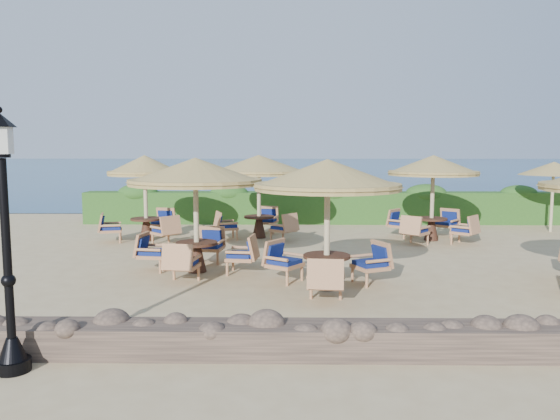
# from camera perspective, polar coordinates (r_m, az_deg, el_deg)

# --- Properties ---
(ground) EXTENTS (120.00, 120.00, 0.00)m
(ground) POSITION_cam_1_polar(r_m,az_deg,el_deg) (13.88, 6.02, -5.48)
(ground) COLOR tan
(ground) RESTS_ON ground
(sea) EXTENTS (160.00, 160.00, 0.00)m
(sea) POSITION_cam_1_polar(r_m,az_deg,el_deg) (83.58, 1.71, 4.55)
(sea) COLOR navy
(sea) RESTS_ON ground
(hedge) EXTENTS (18.00, 0.90, 1.20)m
(hedge) POSITION_cam_1_polar(r_m,az_deg,el_deg) (20.88, 4.28, 0.25)
(hedge) COLOR #204817
(hedge) RESTS_ON ground
(stone_wall) EXTENTS (15.00, 0.65, 0.44)m
(stone_wall) POSITION_cam_1_polar(r_m,az_deg,el_deg) (7.89, 10.19, -13.27)
(stone_wall) COLOR brown
(stone_wall) RESTS_ON ground
(lamp_post) EXTENTS (0.44, 0.44, 3.31)m
(lamp_post) POSITION_cam_1_polar(r_m,az_deg,el_deg) (7.71, -26.64, -4.07)
(lamp_post) COLOR black
(lamp_post) RESTS_ON ground
(extra_parasol) EXTENTS (2.30, 2.30, 2.41)m
(extra_parasol) POSITION_cam_1_polar(r_m,az_deg,el_deg) (20.80, 26.70, 3.88)
(extra_parasol) COLOR #C1B188
(extra_parasol) RESTS_ON ground
(cafe_set_0) EXTENTS (3.10, 3.10, 2.65)m
(cafe_set_0) POSITION_cam_1_polar(r_m,az_deg,el_deg) (12.64, -8.80, 1.98)
(cafe_set_0) COLOR #C1B188
(cafe_set_0) RESTS_ON ground
(cafe_set_1) EXTENTS (3.01, 3.01, 2.65)m
(cafe_set_1) POSITION_cam_1_polar(r_m,az_deg,el_deg) (11.00, 4.97, 1.69)
(cafe_set_1) COLOR #C1B188
(cafe_set_1) RESTS_ON ground
(cafe_set_3) EXTENTS (2.69, 2.67, 2.65)m
(cafe_set_3) POSITION_cam_1_polar(r_m,az_deg,el_deg) (17.31, -13.91, 2.65)
(cafe_set_3) COLOR #C1B188
(cafe_set_3) RESTS_ON ground
(cafe_set_4) EXTENTS (3.09, 3.09, 2.65)m
(cafe_set_4) POSITION_cam_1_polar(r_m,az_deg,el_deg) (17.33, -2.23, 3.52)
(cafe_set_4) COLOR #C1B188
(cafe_set_4) RESTS_ON ground
(cafe_set_5) EXTENTS (2.78, 2.78, 2.65)m
(cafe_set_5) POSITION_cam_1_polar(r_m,az_deg,el_deg) (17.48, 15.68, 2.81)
(cafe_set_5) COLOR #C1B188
(cafe_set_5) RESTS_ON ground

